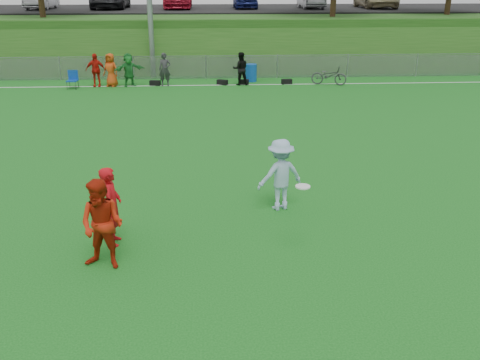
{
  "coord_description": "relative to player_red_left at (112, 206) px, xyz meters",
  "views": [
    {
      "loc": [
        0.12,
        -10.09,
        5.36
      ],
      "look_at": [
        0.75,
        0.5,
        1.31
      ],
      "focal_mm": 40.0,
      "sensor_mm": 36.0,
      "label": 1
    }
  ],
  "objects": [
    {
      "name": "player_red_left",
      "position": [
        0.0,
        0.0,
        0.0
      ],
      "size": [
        0.43,
        0.64,
        1.72
      ],
      "primitive_type": "imported",
      "rotation": [
        0.0,
        0.0,
        1.6
      ],
      "color": "red",
      "rests_on": "ground"
    },
    {
      "name": "recycling_bin",
      "position": [
        4.41,
        18.7,
        -0.39
      ],
      "size": [
        0.8,
        0.8,
        0.93
      ],
      "primitive_type": "cylinder",
      "rotation": [
        0.0,
        0.0,
        -0.38
      ],
      "color": "#0F49A8",
      "rests_on": "ground"
    },
    {
      "name": "gear_bags",
      "position": [
        3.07,
        17.8,
        -0.73
      ],
      "size": [
        7.53,
        0.5,
        0.26
      ],
      "color": "black",
      "rests_on": "ground"
    },
    {
      "name": "camp_chair",
      "position": [
        -4.82,
        17.19,
        -0.59
      ],
      "size": [
        0.54,
        0.55,
        0.91
      ],
      "rotation": [
        0.0,
        0.0,
        -0.07
      ],
      "color": "#0E3B9C",
      "rests_on": "ground"
    },
    {
      "name": "frisbee",
      "position": [
        3.89,
        -0.73,
        0.64
      ],
      "size": [
        0.3,
        0.3,
        0.03
      ],
      "color": "white",
      "rests_on": "ground"
    },
    {
      "name": "bicycle",
      "position": [
        8.42,
        17.45,
        -0.37
      ],
      "size": [
        1.95,
        1.23,
        0.97
      ],
      "primitive_type": "imported",
      "rotation": [
        0.0,
        0.0,
        1.23
      ],
      "color": "#323234",
      "rests_on": "ground"
    },
    {
      "name": "berm",
      "position": [
        1.96,
        30.7,
        0.64
      ],
      "size": [
        120.0,
        18.0,
        3.0
      ],
      "primitive_type": "cube",
      "color": "#1C4D15",
      "rests_on": "ground"
    },
    {
      "name": "sideline_far",
      "position": [
        1.96,
        17.7,
        -0.85
      ],
      "size": [
        60.0,
        0.1,
        0.01
      ],
      "primitive_type": "cube",
      "color": "white",
      "rests_on": "ground"
    },
    {
      "name": "player_blue",
      "position": [
        3.77,
        1.6,
        0.03
      ],
      "size": [
        1.29,
        0.99,
        1.77
      ],
      "primitive_type": "imported",
      "rotation": [
        0.0,
        0.0,
        3.46
      ],
      "color": "#9EBFDB",
      "rests_on": "ground"
    },
    {
      "name": "ground",
      "position": [
        1.96,
        -0.3,
        -0.86
      ],
      "size": [
        120.0,
        120.0,
        0.0
      ],
      "primitive_type": "plane",
      "color": "#125716",
      "rests_on": "ground"
    },
    {
      "name": "parking_lot",
      "position": [
        1.96,
        32.7,
        2.19
      ],
      "size": [
        120.0,
        12.0,
        0.1
      ],
      "primitive_type": "cube",
      "color": "black",
      "rests_on": "berm"
    },
    {
      "name": "spectator_row",
      "position": [
        -1.01,
        17.7,
        -0.01
      ],
      "size": [
        8.42,
        1.12,
        1.69
      ],
      "color": "red",
      "rests_on": "ground"
    },
    {
      "name": "player_red_center",
      "position": [
        -0.01,
        -1.01,
        0.05
      ],
      "size": [
        1.05,
        0.92,
        1.82
      ],
      "primitive_type": "imported",
      "rotation": [
        0.0,
        0.0,
        -0.3
      ],
      "color": "#B9220C",
      "rests_on": "ground"
    },
    {
      "name": "fence",
      "position": [
        1.96,
        19.7,
        -0.21
      ],
      "size": [
        58.0,
        0.06,
        1.3
      ],
      "color": "gray",
      "rests_on": "ground"
    }
  ]
}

